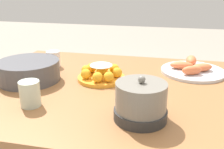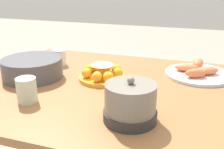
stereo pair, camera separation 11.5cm
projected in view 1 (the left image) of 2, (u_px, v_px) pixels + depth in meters
dining_table at (123, 106)px, 1.16m from camera, size 1.31×0.96×0.75m
cake_plate at (101, 74)px, 1.20m from camera, size 0.22×0.22×0.08m
serving_bowl at (29, 70)px, 1.18m from camera, size 0.28×0.28×0.09m
seafood_platter at (192, 69)px, 1.29m from camera, size 0.31×0.31×0.06m
cup_near at (53, 59)px, 1.37m from camera, size 0.07×0.07×0.08m
cup_far at (30, 94)px, 0.94m from camera, size 0.07×0.07×0.09m
warming_pot at (141, 102)px, 0.84m from camera, size 0.18×0.18×0.15m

